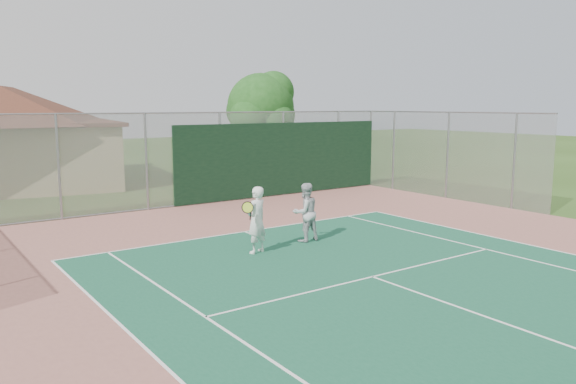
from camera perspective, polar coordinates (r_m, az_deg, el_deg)
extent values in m
cylinder|color=gray|center=(19.89, -22.26, 2.31)|extent=(0.08, 0.08, 3.50)
cylinder|color=gray|center=(20.77, -14.19, 2.96)|extent=(0.08, 0.08, 3.50)
cylinder|color=gray|center=(22.03, -6.89, 3.48)|extent=(0.08, 0.08, 3.50)
cylinder|color=gray|center=(23.60, -0.47, 3.90)|extent=(0.08, 0.08, 3.50)
cylinder|color=gray|center=(25.43, 5.09, 4.22)|extent=(0.08, 0.08, 3.50)
cylinder|color=gray|center=(26.77, 8.36, 4.39)|extent=(0.08, 0.08, 3.50)
cylinder|color=gray|center=(21.05, -11.81, 7.89)|extent=(20.00, 0.05, 0.05)
cylinder|color=gray|center=(21.38, -11.52, -1.39)|extent=(20.00, 0.05, 0.05)
cube|color=#999EA0|center=(21.15, -11.66, 3.14)|extent=(20.00, 0.02, 3.50)
cube|color=black|center=(23.58, -0.40, 3.41)|extent=(10.00, 0.04, 3.00)
cylinder|color=gray|center=(25.71, 10.67, 4.16)|extent=(0.08, 0.08, 3.50)
cylinder|color=gray|center=(23.74, 15.89, 3.59)|extent=(0.08, 0.08, 3.50)
cylinder|color=gray|center=(22.00, 21.99, 2.90)|extent=(0.08, 0.08, 3.50)
cube|color=#999EA0|center=(23.74, 15.89, 3.59)|extent=(0.02, 9.00, 3.50)
cube|color=black|center=(25.56, -23.53, 1.88)|extent=(0.87, 0.06, 2.02)
cylinder|color=#382214|center=(27.95, -2.75, 4.02)|extent=(0.37, 0.37, 2.87)
sphere|color=#1B4C17|center=(27.86, -2.79, 8.64)|extent=(3.28, 3.28, 3.28)
sphere|color=#1B4C17|center=(28.62, -1.55, 7.83)|extent=(2.25, 2.25, 2.25)
sphere|color=#1B4C17|center=(27.08, -3.78, 7.54)|extent=(2.05, 2.05, 2.05)
sphere|color=#1B4C17|center=(27.21, -1.35, 7.35)|extent=(1.84, 1.84, 1.84)
sphere|color=#1B4C17|center=(28.39, -4.21, 8.22)|extent=(2.05, 2.05, 2.05)
sphere|color=#1B4C17|center=(28.03, -1.49, 10.12)|extent=(2.05, 2.05, 2.05)
imported|color=silver|center=(14.36, -3.22, -2.92)|extent=(0.72, 0.58, 1.72)
imported|color=#B2B5B8|center=(15.57, 1.77, -2.15)|extent=(0.81, 0.64, 1.64)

